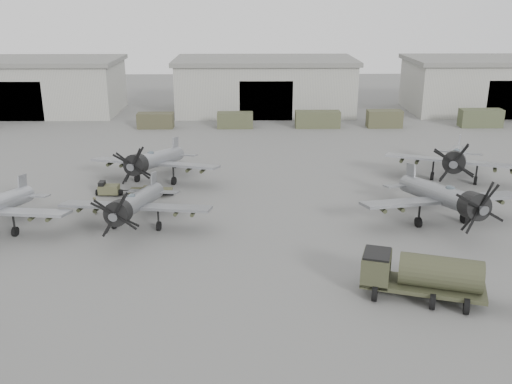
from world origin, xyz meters
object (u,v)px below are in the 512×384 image
aircraft_far_0 (154,161)px  ground_crew (96,205)px  aircraft_mid_2 (445,197)px  aircraft_mid_1 (134,204)px  aircraft_far_1 (456,158)px  fuel_tanker (422,273)px  tug_trailer (125,190)px

aircraft_far_0 → ground_crew: (-3.88, -8.49, -1.65)m
ground_crew → aircraft_mid_2: bearing=-96.7°
aircraft_mid_1 → aircraft_mid_2: (25.43, 0.54, 0.26)m
aircraft_far_1 → fuel_tanker: 25.61m
aircraft_mid_2 → aircraft_far_1: 12.54m
aircraft_mid_2 → fuel_tanker: aircraft_mid_2 is taller
aircraft_mid_1 → aircraft_far_1: size_ratio=0.91×
aircraft_mid_2 → aircraft_far_1: size_ratio=1.01×
aircraft_far_0 → fuel_tanker: aircraft_far_0 is taller
aircraft_mid_2 → tug_trailer: (-28.08, 8.11, -2.00)m
aircraft_mid_1 → aircraft_far_0: aircraft_far_0 is taller
aircraft_mid_2 → ground_crew: size_ratio=9.00×
tug_trailer → aircraft_mid_1: bearing=-71.8°
fuel_tanker → ground_crew: fuel_tanker is taller
aircraft_far_1 → ground_crew: aircraft_far_1 is taller
aircraft_far_1 → aircraft_far_0: bearing=-157.8°
aircraft_far_0 → aircraft_mid_2: bearing=-9.7°
aircraft_mid_1 → fuel_tanker: 23.10m
aircraft_mid_2 → aircraft_far_0: bearing=144.8°
fuel_tanker → tug_trailer: (-22.74, 20.03, -1.16)m
aircraft_mid_1 → tug_trailer: aircraft_mid_1 is taller
aircraft_mid_2 → fuel_tanker: size_ratio=1.74×
aircraft_far_0 → tug_trailer: (-2.33, -3.57, -1.90)m
aircraft_mid_1 → ground_crew: bearing=145.8°
aircraft_far_1 → ground_crew: bearing=-144.0°
aircraft_mid_1 → aircraft_far_0: bearing=98.8°
aircraft_far_0 → tug_trailer: size_ratio=1.92×
tug_trailer → aircraft_mid_2: bearing=-15.0°
aircraft_mid_1 → ground_crew: 5.81m
aircraft_mid_1 → tug_trailer: bearing=114.4°
tug_trailer → fuel_tanker: bearing=-40.2°
aircraft_mid_2 → aircraft_far_0: 28.27m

